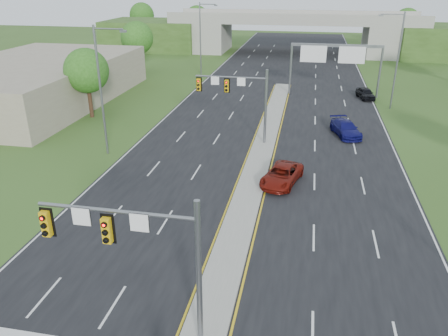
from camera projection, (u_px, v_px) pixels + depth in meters
road at (274, 114)px, 50.16m from camera, size 24.00×160.00×0.02m
median at (262, 151)px, 39.33m from camera, size 2.00×54.00×0.16m
lane_markings at (262, 130)px, 44.79m from camera, size 23.72×160.00×0.01m
signal_mast_near at (142, 247)px, 17.13m from camera, size 6.62×0.60×7.00m
signal_mast_far at (241, 94)px, 39.60m from camera, size 6.62×0.60×7.00m
sign_gantry at (335, 56)px, 55.80m from camera, size 11.58×0.44×6.67m
overpass at (294, 35)px, 89.18m from camera, size 80.00×14.00×8.10m
lightpole_l_mid at (102, 86)px, 36.56m from camera, size 2.85×0.25×11.00m
lightpole_l_far at (202, 36)px, 68.02m from camera, size 2.85×0.25×11.00m
lightpole_r_far at (396, 57)px, 49.87m from camera, size 2.85×0.25×11.00m
tree_l_near at (86, 71)px, 47.10m from camera, size 4.80×4.80×7.60m
tree_l_mid at (137, 38)px, 70.14m from camera, size 5.20×5.20×8.12m
tree_back_a at (142, 15)px, 107.52m from camera, size 6.00×6.00×8.85m
tree_back_b at (197, 18)px, 105.19m from camera, size 5.60×5.60×8.32m
tree_back_c at (407, 21)px, 96.77m from camera, size 5.60×5.60×8.32m
commercial_building at (34, 82)px, 54.42m from camera, size 18.00×30.00×5.00m
car_far_a at (282, 175)px, 33.06m from camera, size 3.40×5.32×1.37m
car_far_b at (346, 128)px, 43.11m from camera, size 3.36×5.31×1.43m
car_far_c at (366, 93)px, 56.28m from camera, size 2.48×4.32×1.39m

